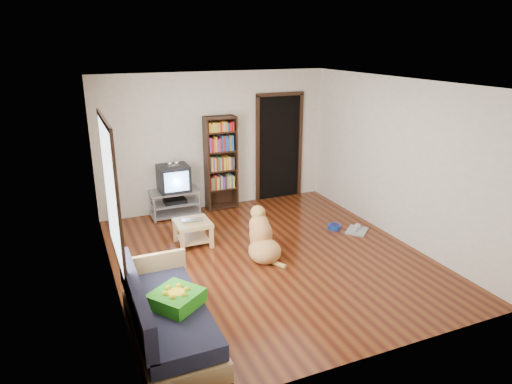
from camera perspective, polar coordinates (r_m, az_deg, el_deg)
name	(u,v)px	position (r m, az deg, el deg)	size (l,w,h in m)	color
ground	(269,257)	(7.02, 1.66, -8.15)	(5.00, 5.00, 0.00)	#5E2A10
ceiling	(271,83)	(6.29, 1.88, 13.52)	(5.00, 5.00, 0.00)	white
wall_back	(215,141)	(8.80, -5.12, 6.33)	(4.50, 4.50, 0.00)	beige
wall_front	(380,244)	(4.53, 15.20, -6.25)	(4.50, 4.50, 0.00)	beige
wall_left	(107,195)	(5.99, -18.18, -0.41)	(5.00, 5.00, 0.00)	beige
wall_right	(396,160)	(7.72, 17.13, 3.85)	(5.00, 5.00, 0.00)	beige
green_cushion	(176,298)	(5.12, -9.93, -12.98)	(0.48, 0.48, 0.16)	green
laptop	(193,221)	(7.31, -7.89, -3.65)	(0.33, 0.21, 0.03)	#B3B3B8
dog_bowl	(334,227)	(8.10, 9.76, -4.31)	(0.22, 0.22, 0.08)	#163798
grey_rag	(357,231)	(8.08, 12.50, -4.74)	(0.40, 0.32, 0.03)	#9B9B9B
window	(111,192)	(5.46, -17.69, 0.03)	(0.03, 1.46, 1.70)	white
doorway	(279,145)	(9.31, 2.91, 5.93)	(1.03, 0.05, 2.19)	black
tv_stand	(175,202)	(8.62, -10.09, -1.28)	(0.90, 0.45, 0.50)	#99999E
crt_tv	(173,178)	(8.49, -10.31, 1.78)	(0.55, 0.52, 0.58)	black
bookshelf	(221,158)	(8.74, -4.43, 4.25)	(0.60, 0.30, 1.80)	black
sofa	(166,319)	(5.24, -11.20, -15.33)	(0.80, 1.80, 0.80)	tan
coffee_table	(193,228)	(7.38, -7.91, -4.52)	(0.55, 0.55, 0.40)	tan
dog	(262,239)	(6.92, 0.77, -5.92)	(0.54, 0.96, 0.78)	tan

